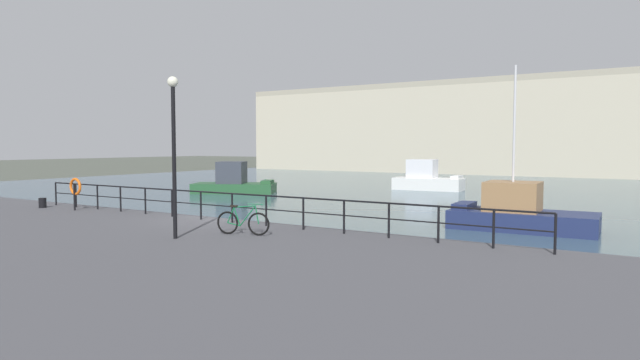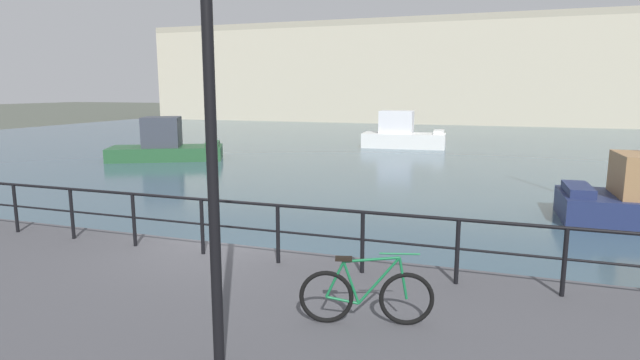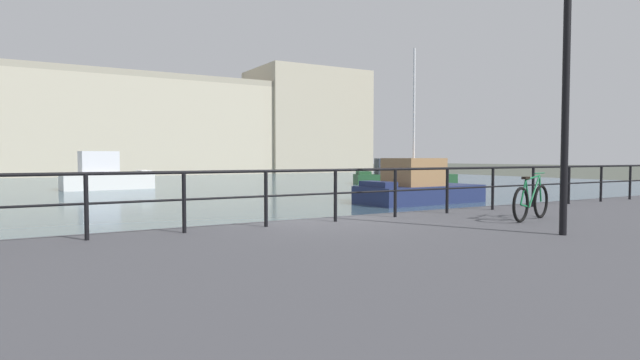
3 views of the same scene
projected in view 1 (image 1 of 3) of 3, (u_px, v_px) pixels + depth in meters
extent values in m
plane|color=#4C5147|center=(214.00, 236.00, 21.03)|extent=(240.00, 240.00, 0.00)
cube|color=#385160|center=(458.00, 186.00, 46.57)|extent=(80.00, 60.00, 0.01)
cube|color=#47474C|center=(57.00, 255.00, 15.51)|extent=(56.00, 13.00, 0.72)
cube|color=#C1B79E|center=(519.00, 130.00, 65.98)|extent=(73.75, 10.12, 10.82)
cube|color=#A49C86|center=(511.00, 78.00, 61.59)|extent=(73.75, 0.60, 0.70)
cube|color=white|center=(428.00, 184.00, 42.59)|extent=(5.47, 2.52, 0.95)
cube|color=silver|center=(422.00, 169.00, 42.75)|extent=(2.27, 1.74, 1.45)
cube|color=white|center=(457.00, 177.00, 41.51)|extent=(0.75, 1.54, 0.24)
cube|color=navy|center=(522.00, 221.00, 22.36)|extent=(5.84, 2.74, 0.77)
cube|color=#997047|center=(513.00, 196.00, 22.50)|extent=(2.21, 2.06, 1.22)
cube|color=navy|center=(464.00, 205.00, 23.53)|extent=(0.76, 1.78, 0.24)
cylinder|color=silver|center=(514.00, 124.00, 22.31)|extent=(0.10, 0.10, 4.80)
cube|color=#23512D|center=(234.00, 188.00, 39.93)|extent=(6.43, 4.93, 0.72)
cube|color=#333842|center=(232.00, 172.00, 39.87)|extent=(2.61, 2.65, 1.60)
cube|color=#23512D|center=(268.00, 182.00, 39.69)|extent=(1.43, 1.88, 0.24)
cylinder|color=black|center=(56.00, 194.00, 25.20)|extent=(0.07, 0.07, 1.05)
cylinder|color=black|center=(76.00, 196.00, 24.38)|extent=(0.07, 0.07, 1.05)
cylinder|color=black|center=(97.00, 197.00, 23.56)|extent=(0.07, 0.07, 1.05)
cylinder|color=black|center=(121.00, 199.00, 22.75)|extent=(0.07, 0.07, 1.05)
cylinder|color=black|center=(145.00, 201.00, 21.93)|extent=(0.07, 0.07, 1.05)
cylinder|color=black|center=(172.00, 203.00, 21.11)|extent=(0.07, 0.07, 1.05)
cylinder|color=black|center=(201.00, 206.00, 20.29)|extent=(0.07, 0.07, 1.05)
cylinder|color=black|center=(232.00, 208.00, 19.47)|extent=(0.07, 0.07, 1.05)
cylinder|color=black|center=(266.00, 211.00, 18.66)|extent=(0.07, 0.07, 1.05)
cylinder|color=black|center=(303.00, 214.00, 17.84)|extent=(0.07, 0.07, 1.05)
cylinder|color=black|center=(344.00, 217.00, 17.02)|extent=(0.07, 0.07, 1.05)
cylinder|color=black|center=(389.00, 221.00, 16.20)|extent=(0.07, 0.07, 1.05)
cylinder|color=black|center=(438.00, 225.00, 15.38)|extent=(0.07, 0.07, 1.05)
cylinder|color=black|center=(494.00, 229.00, 14.57)|extent=(0.07, 0.07, 1.05)
cylinder|color=black|center=(555.00, 234.00, 13.75)|extent=(0.07, 0.07, 1.05)
cylinder|color=black|center=(232.00, 194.00, 19.44)|extent=(21.62, 0.06, 0.06)
cylinder|color=black|center=(232.00, 207.00, 19.47)|extent=(21.62, 0.04, 0.04)
torus|color=black|center=(259.00, 224.00, 16.65)|extent=(0.71, 0.25, 0.72)
torus|color=black|center=(228.00, 223.00, 16.94)|extent=(0.71, 0.25, 0.72)
cylinder|color=#146638|center=(248.00, 216.00, 16.73)|extent=(0.54, 0.18, 0.66)
cylinder|color=#146638|center=(237.00, 217.00, 16.84)|extent=(0.24, 0.10, 0.58)
cylinder|color=#146638|center=(245.00, 207.00, 16.74)|extent=(0.71, 0.23, 0.11)
cylinder|color=#146638|center=(234.00, 224.00, 16.89)|extent=(0.43, 0.15, 0.12)
cylinder|color=#146638|center=(231.00, 215.00, 16.90)|extent=(0.26, 0.10, 0.51)
cylinder|color=#146638|center=(257.00, 215.00, 16.64)|extent=(0.14, 0.07, 0.57)
cube|color=black|center=(234.00, 206.00, 16.85)|extent=(0.24, 0.15, 0.05)
cylinder|color=#146638|center=(255.00, 204.00, 16.64)|extent=(0.51, 0.16, 0.02)
cylinder|color=black|center=(43.00, 203.00, 24.14)|extent=(0.32, 0.32, 0.44)
cylinder|color=black|center=(74.00, 197.00, 23.15)|extent=(0.08, 0.08, 1.15)
torus|color=orange|center=(75.00, 187.00, 23.17)|extent=(0.75, 0.11, 0.75)
cylinder|color=black|center=(174.00, 163.00, 16.01)|extent=(0.12, 0.12, 4.50)
sphere|color=silver|center=(173.00, 82.00, 15.86)|extent=(0.32, 0.32, 0.32)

